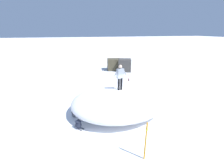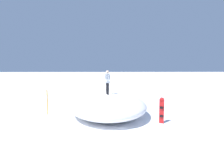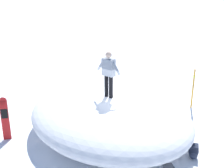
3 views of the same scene
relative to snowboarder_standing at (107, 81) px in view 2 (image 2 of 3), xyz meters
name	(u,v)px [view 2 (image 2 of 3)]	position (x,y,z in m)	size (l,w,h in m)	color
ground	(102,113)	(-0.37, 0.62, -2.39)	(240.00, 240.00, 0.00)	white
snow_mound	(107,105)	(-0.01, 0.02, -1.66)	(5.17, 6.26, 1.46)	white
snowboarder_standing	(107,81)	(0.00, 0.00, 0.00)	(0.36, 0.98, 1.63)	black
snowboard_primary_upright	(162,110)	(3.14, -1.80, -1.58)	(0.31, 0.25, 1.57)	red
backpack_near	(92,103)	(-1.34, 2.78, -2.15)	(0.53, 0.51, 0.47)	#1E2333
backpack_far	(107,103)	(-0.04, 2.97, -2.20)	(0.53, 0.40, 0.37)	#4C4C51
trail_marker_pole	(47,102)	(-4.17, 0.28, -1.47)	(0.10, 0.10, 1.76)	orange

